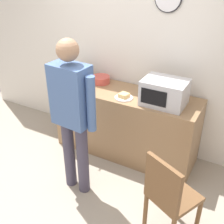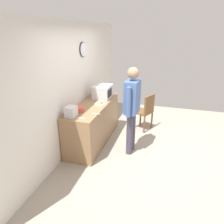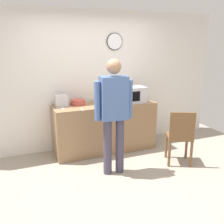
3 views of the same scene
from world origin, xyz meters
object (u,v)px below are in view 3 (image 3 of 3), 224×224
object	(u,v)px
sandwich_plate	(109,104)
spoon_utensil	(82,110)
wooden_chair	(180,135)
fork_utensil	(63,108)
toaster	(61,101)
person_standing	(114,109)
microwave	(131,95)
salad_bowl	(78,102)

from	to	relation	value
sandwich_plate	spoon_utensil	distance (m)	0.55
spoon_utensil	wooden_chair	xyz separation A→B (m)	(1.45, -0.77, -0.39)
fork_utensil	toaster	bearing A→B (deg)	84.05
person_standing	sandwich_plate	bearing A→B (deg)	73.74
microwave	fork_utensil	distance (m)	1.31
wooden_chair	microwave	bearing A→B (deg)	114.23
toaster	salad_bowl	bearing A→B (deg)	1.61
sandwich_plate	spoon_utensil	bearing A→B (deg)	-167.51
spoon_utensil	fork_utensil	bearing A→B (deg)	145.29
toaster	spoon_utensil	size ratio (longest dim) A/B	1.29
sandwich_plate	salad_bowl	xyz separation A→B (m)	(-0.50, 0.28, 0.02)
spoon_utensil	microwave	bearing A→B (deg)	11.69
salad_bowl	spoon_utensil	bearing A→B (deg)	-94.99
salad_bowl	wooden_chair	xyz separation A→B (m)	(1.42, -1.17, -0.43)
salad_bowl	person_standing	distance (m)	1.08
sandwich_plate	salad_bowl	distance (m)	0.58
microwave	sandwich_plate	distance (m)	0.50
sandwich_plate	fork_utensil	bearing A→B (deg)	174.29
toaster	wooden_chair	world-z (taller)	toaster
sandwich_plate	fork_utensil	xyz separation A→B (m)	(-0.82, 0.08, -0.02)
salad_bowl	wooden_chair	bearing A→B (deg)	-39.61
person_standing	wooden_chair	distance (m)	1.26
microwave	wooden_chair	distance (m)	1.20
fork_utensil	person_standing	world-z (taller)	person_standing
microwave	salad_bowl	xyz separation A→B (m)	(-0.98, 0.19, -0.10)
sandwich_plate	wooden_chair	bearing A→B (deg)	-44.10
salad_bowl	toaster	world-z (taller)	toaster
sandwich_plate	salad_bowl	world-z (taller)	salad_bowl
fork_utensil	spoon_utensil	xyz separation A→B (m)	(0.29, -0.20, 0.00)
sandwich_plate	wooden_chair	xyz separation A→B (m)	(0.92, -0.89, -0.41)
toaster	person_standing	size ratio (longest dim) A/B	0.12
salad_bowl	fork_utensil	xyz separation A→B (m)	(-0.33, -0.20, -0.04)
sandwich_plate	microwave	bearing A→B (deg)	10.79
toaster	fork_utensil	xyz separation A→B (m)	(-0.02, -0.19, -0.10)
fork_utensil	sandwich_plate	bearing A→B (deg)	-5.71
fork_utensil	spoon_utensil	size ratio (longest dim) A/B	1.00
salad_bowl	fork_utensil	world-z (taller)	salad_bowl
sandwich_plate	toaster	xyz separation A→B (m)	(-0.80, 0.28, 0.08)
salad_bowl	wooden_chair	size ratio (longest dim) A/B	0.27
salad_bowl	toaster	distance (m)	0.31
sandwich_plate	person_standing	distance (m)	0.79
toaster	person_standing	distance (m)	1.18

